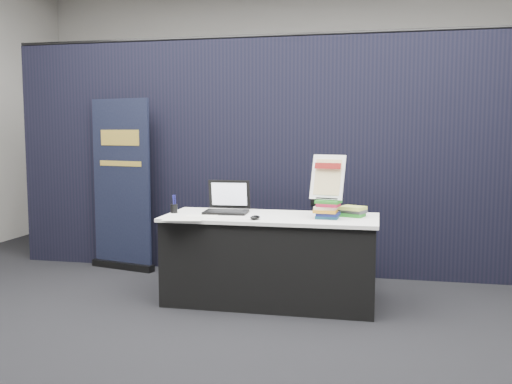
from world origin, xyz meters
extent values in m
plane|color=black|center=(0.00, 0.00, 0.00)|extent=(8.00, 8.00, 0.00)
cube|color=#B4B1AA|center=(0.00, 4.00, 1.75)|extent=(8.00, 0.02, 3.50)
cube|color=black|center=(0.00, 1.60, 1.20)|extent=(6.00, 0.08, 2.40)
cube|color=black|center=(0.00, 0.55, 0.36)|extent=(1.76, 0.71, 0.72)
cube|color=silver|center=(0.00, 0.55, 0.73)|extent=(1.80, 0.75, 0.03)
cube|color=black|center=(-0.41, 0.60, 0.76)|extent=(0.39, 0.29, 0.02)
cube|color=black|center=(-0.41, 0.74, 0.90)|extent=(0.38, 0.09, 0.26)
cube|color=white|center=(-0.41, 0.73, 0.90)|extent=(0.32, 0.07, 0.20)
ellipsoid|color=black|center=(-0.08, 0.31, 0.77)|extent=(0.10, 0.13, 0.03)
cube|color=silver|center=(-0.66, 0.22, 0.75)|extent=(0.36, 0.28, 0.00)
cube|color=white|center=(-0.57, 0.37, 0.75)|extent=(0.29, 0.22, 0.00)
cube|color=white|center=(-0.29, 0.33, 0.75)|extent=(0.32, 0.27, 0.00)
cylinder|color=black|center=(-0.86, 0.53, 0.79)|extent=(0.07, 0.07, 0.08)
cube|color=navy|center=(0.48, 0.48, 0.76)|extent=(0.21, 0.17, 0.03)
cube|color=#121A51|center=(0.48, 0.48, 0.79)|extent=(0.21, 0.17, 0.03)
cube|color=#BE7D1A|center=(0.48, 0.48, 0.81)|extent=(0.21, 0.17, 0.03)
cube|color=beige|center=(0.48, 0.48, 0.84)|extent=(0.21, 0.17, 0.03)
cube|color=maroon|center=(0.48, 0.48, 0.87)|extent=(0.21, 0.17, 0.03)
cube|color=#228124|center=(0.48, 0.48, 0.89)|extent=(0.21, 0.17, 0.03)
cube|color=#228124|center=(0.68, 0.66, 0.76)|extent=(0.24, 0.22, 0.03)
cube|color=#434447|center=(0.68, 0.66, 0.79)|extent=(0.24, 0.22, 0.03)
cube|color=#C0CE52|center=(0.68, 0.66, 0.82)|extent=(0.24, 0.22, 0.03)
cube|color=black|center=(0.48, 0.47, 0.92)|extent=(0.18, 0.06, 0.01)
cylinder|color=black|center=(0.41, 0.55, 1.02)|extent=(0.03, 0.10, 0.27)
cylinder|color=black|center=(0.55, 0.55, 1.02)|extent=(0.03, 0.10, 0.27)
cube|color=white|center=(0.48, 0.51, 1.09)|extent=(0.30, 0.17, 0.36)
cube|color=beige|center=(0.48, 0.50, 1.09)|extent=(0.24, 0.13, 0.29)
cube|color=maroon|center=(0.48, 0.50, 1.18)|extent=(0.22, 0.07, 0.05)
cube|color=black|center=(-1.77, 1.39, 0.04)|extent=(0.77, 0.28, 0.07)
cube|color=black|center=(-1.77, 1.41, 0.90)|extent=(0.71, 0.20, 1.80)
cube|color=gold|center=(-1.77, 1.39, 1.40)|extent=(0.48, 0.12, 0.16)
cube|color=gold|center=(-1.77, 1.39, 1.13)|extent=(0.53, 0.13, 0.05)
cylinder|color=black|center=(0.22, 1.23, 0.21)|extent=(0.02, 0.02, 0.42)
cylinder|color=black|center=(0.59, 1.23, 0.21)|extent=(0.02, 0.02, 0.42)
cylinder|color=black|center=(0.22, 1.60, 0.21)|extent=(0.02, 0.02, 0.42)
cylinder|color=black|center=(0.59, 1.60, 0.21)|extent=(0.02, 0.02, 0.42)
cube|color=black|center=(0.40, 1.41, 0.44)|extent=(0.47, 0.47, 0.04)
cube|color=black|center=(0.40, 1.60, 0.79)|extent=(0.37, 0.12, 0.15)
camera|label=1|loc=(0.89, -4.15, 1.46)|focal=40.00mm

